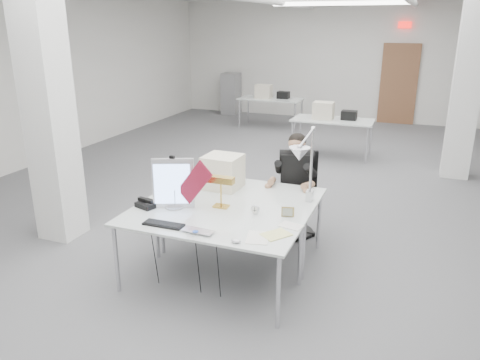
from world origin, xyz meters
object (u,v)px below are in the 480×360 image
object	(u,v)px
office_chair	(296,199)
architect_lamp	(306,169)
desk_main	(209,222)
beige_monitor	(223,172)
bankers_lamp	(221,194)
monitor	(173,183)
desk_phone	(148,204)
seated_person	(296,168)
laptop	(195,233)

from	to	relation	value
office_chair	architect_lamp	xyz separation A→B (m)	(0.33, -0.95, 0.70)
desk_main	beige_monitor	size ratio (longest dim) A/B	4.39
bankers_lamp	beige_monitor	size ratio (longest dim) A/B	0.73
beige_monitor	architect_lamp	world-z (taller)	architect_lamp
monitor	bankers_lamp	xyz separation A→B (m)	(0.45, 0.19, -0.12)
desk_phone	monitor	bearing A→B (deg)	35.30
desk_phone	architect_lamp	world-z (taller)	architect_lamp
seated_person	beige_monitor	bearing A→B (deg)	-158.61
beige_monitor	monitor	bearing A→B (deg)	-104.13
seated_person	laptop	xyz separation A→B (m)	(-0.45, -1.87, -0.13)
desk_phone	laptop	bearing A→B (deg)	-11.24
monitor	desk_phone	world-z (taller)	monitor
desk_main	seated_person	xyz separation A→B (m)	(0.47, 1.54, 0.16)
laptop	seated_person	bearing A→B (deg)	79.52
desk_main	bankers_lamp	distance (m)	0.41
seated_person	bankers_lamp	distance (m)	1.27
desk_main	beige_monitor	world-z (taller)	beige_monitor
monitor	desk_phone	bearing A→B (deg)	174.93
desk_main	bankers_lamp	xyz separation A→B (m)	(-0.03, 0.37, 0.16)
desk_main	beige_monitor	distance (m)	1.00
seated_person	bankers_lamp	bearing A→B (deg)	-131.05
seated_person	laptop	size ratio (longest dim) A/B	3.14
beige_monitor	office_chair	bearing A→B (deg)	44.08
seated_person	architect_lamp	xyz separation A→B (m)	(0.33, -0.90, 0.29)
laptop	architect_lamp	bearing A→B (deg)	54.28
monitor	laptop	world-z (taller)	monitor
desk_phone	beige_monitor	bearing A→B (deg)	77.34
laptop	beige_monitor	bearing A→B (deg)	105.16
desk_main	architect_lamp	world-z (taller)	architect_lamp
monitor	beige_monitor	distance (m)	0.80
beige_monitor	architect_lamp	size ratio (longest dim) A/B	0.48
laptop	architect_lamp	world-z (taller)	architect_lamp
architect_lamp	laptop	bearing A→B (deg)	-120.54
desk_main	architect_lamp	xyz separation A→B (m)	(0.80, 0.63, 0.44)
office_chair	architect_lamp	distance (m)	1.23
desk_main	monitor	distance (m)	0.58
office_chair	desk_main	bearing A→B (deg)	-124.46
office_chair	monitor	distance (m)	1.78
monitor	bankers_lamp	bearing A→B (deg)	0.13
laptop	beige_monitor	xyz separation A→B (m)	(-0.27, 1.28, 0.18)
desk_main	architect_lamp	size ratio (longest dim) A/B	2.09
office_chair	bankers_lamp	distance (m)	1.38
desk_phone	office_chair	bearing A→B (deg)	68.44
bankers_lamp	architect_lamp	bearing A→B (deg)	17.53
monitor	beige_monitor	world-z (taller)	monitor
seated_person	monitor	size ratio (longest dim) A/B	1.79
office_chair	desk_phone	distance (m)	1.95
office_chair	seated_person	bearing A→B (deg)	-107.81
seated_person	architect_lamp	world-z (taller)	architect_lamp
laptop	beige_monitor	world-z (taller)	beige_monitor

